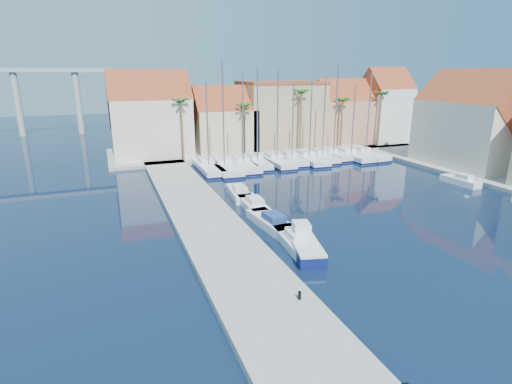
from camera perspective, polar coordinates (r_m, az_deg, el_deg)
ground at (r=28.44m, az=19.40°, el=-12.41°), size 260.00×260.00×0.00m
quay_west at (r=35.55m, az=-6.42°, el=-5.12°), size 6.00×77.00×0.50m
shore_north at (r=73.00m, az=1.28°, el=6.27°), size 54.00×16.00×0.50m
bollard at (r=24.48m, az=6.24°, el=-14.47°), size 0.20×0.20×0.50m
fishing_boat at (r=31.37m, az=6.86°, el=-7.33°), size 3.28×6.13×2.04m
motorboat_west_0 at (r=32.40m, az=5.47°, el=-6.82°), size 2.34×5.99×1.40m
motorboat_west_1 at (r=36.13m, az=2.15°, el=-4.21°), size 2.62×6.49×1.40m
motorboat_west_2 at (r=40.70m, az=-0.38°, el=-1.78°), size 2.15×6.03×1.40m
motorboat_west_3 at (r=44.71m, az=-2.43°, el=-0.09°), size 2.49×6.08×1.40m
motorboat_east_1 at (r=55.92m, az=27.22°, el=1.47°), size 1.92×5.06×1.40m
sailboat_0 at (r=57.38m, az=-6.90°, el=3.62°), size 2.94×10.77×12.17m
sailboat_1 at (r=57.45m, az=-4.69°, el=3.73°), size 3.39×11.59×14.98m
sailboat_2 at (r=58.65m, az=-1.98°, el=4.03°), size 3.38×10.92×13.40m
sailboat_3 at (r=60.08m, az=0.07°, el=4.38°), size 3.23×9.56×14.19m
sailboat_4 at (r=60.93m, az=2.78°, el=4.51°), size 2.74×10.19×13.87m
sailboat_5 at (r=62.51m, az=4.95°, el=4.77°), size 2.96×9.26×11.93m
sailboat_6 at (r=63.50m, az=7.37°, el=4.87°), size 3.64×11.10×12.60m
sailboat_7 at (r=64.89m, az=9.22°, el=5.07°), size 2.61×9.03×12.85m
sailboat_8 at (r=66.51m, az=10.75°, el=5.32°), size 2.84×8.55×14.63m
sailboat_9 at (r=67.24m, az=13.10°, el=5.22°), size 3.03×11.02×11.48m
sailboat_10 at (r=68.63m, az=15.06°, el=5.33°), size 3.32×10.68×13.84m
building_0 at (r=66.30m, az=-14.86°, el=10.16°), size 12.30×9.00×13.50m
building_1 at (r=68.73m, az=-4.66°, el=9.83°), size 10.30×8.00×11.00m
building_2 at (r=73.33m, az=3.53°, el=11.03°), size 14.20×10.20×11.50m
building_3 at (r=78.18m, az=12.03°, el=10.76°), size 10.30×8.00×12.00m
building_4 at (r=82.47m, az=17.85°, el=11.40°), size 8.30×8.00×14.00m
building_6 at (r=65.19m, az=28.43°, el=8.63°), size 9.00×14.30×13.50m
palm_0 at (r=61.71m, az=-10.73°, el=12.36°), size 2.60×2.60×10.15m
palm_1 at (r=64.30m, az=-1.70°, el=11.95°), size 2.60×2.60×9.15m
palm_2 at (r=68.09m, az=6.50°, el=13.71°), size 2.60×2.60×11.15m
palm_3 at (r=72.15m, az=12.27°, el=12.48°), size 2.60×2.60×9.65m
palm_4 at (r=76.71m, az=17.49°, el=13.03°), size 2.60×2.60×10.65m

